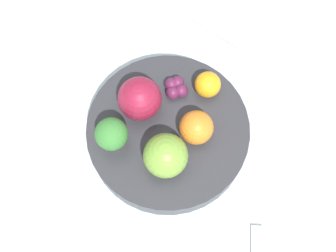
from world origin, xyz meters
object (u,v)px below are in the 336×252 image
(bowl, at_px, (168,133))
(broccoli, at_px, (112,135))
(apple_red, at_px, (166,156))
(apple_green, at_px, (140,99))
(orange_front, at_px, (208,85))
(orange_back, at_px, (196,128))
(grape_cluster, at_px, (176,88))
(spoon, at_px, (257,249))

(bowl, bearing_deg, broccoli, 134.94)
(apple_red, xyz_separation_m, apple_green, (0.05, 0.07, 0.00))
(orange_front, height_order, orange_back, orange_back)
(grape_cluster, relative_size, spoon, 0.58)
(orange_back, relative_size, grape_cluster, 1.28)
(bowl, height_order, grape_cluster, grape_cluster)
(broccoli, relative_size, orange_back, 1.23)
(orange_front, relative_size, orange_back, 0.79)
(broccoli, bearing_deg, grape_cluster, -17.61)
(apple_red, height_order, grape_cluster, apple_red)
(broccoli, height_order, apple_red, apple_red)
(bowl, distance_m, spoon, 0.20)
(broccoli, bearing_deg, orange_back, -53.53)
(spoon, bearing_deg, bowl, 66.70)
(apple_green, distance_m, orange_front, 0.10)
(spoon, bearing_deg, apple_green, 69.30)
(apple_green, bearing_deg, broccoli, 175.51)
(orange_front, distance_m, spoon, 0.23)
(orange_front, height_order, spoon, orange_front)
(apple_red, xyz_separation_m, grape_cluster, (0.10, 0.04, -0.02))
(broccoli, xyz_separation_m, orange_front, (0.13, -0.07, -0.01))
(orange_front, bearing_deg, grape_cluster, 120.60)
(apple_green, bearing_deg, apple_red, -126.42)
(bowl, distance_m, apple_red, 0.07)
(apple_red, bearing_deg, broccoli, 98.35)
(apple_green, distance_m, spoon, 0.26)
(spoon, bearing_deg, orange_front, 46.28)
(apple_green, bearing_deg, spoon, -110.70)
(apple_red, height_order, orange_back, apple_red)
(orange_front, distance_m, orange_back, 0.07)
(broccoli, distance_m, orange_back, 0.11)
(bowl, height_order, broccoli, broccoli)
(orange_back, bearing_deg, broccoli, 126.47)
(apple_red, bearing_deg, spoon, -102.52)
(apple_green, bearing_deg, grape_cluster, -32.58)
(broccoli, distance_m, grape_cluster, 0.12)
(grape_cluster, bearing_deg, apple_red, -157.71)
(apple_green, distance_m, orange_back, 0.09)
(bowl, bearing_deg, orange_front, -13.65)
(bowl, xyz_separation_m, apple_red, (-0.04, -0.02, 0.05))
(apple_green, xyz_separation_m, orange_back, (0.00, -0.09, -0.01))
(bowl, distance_m, broccoli, 0.09)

